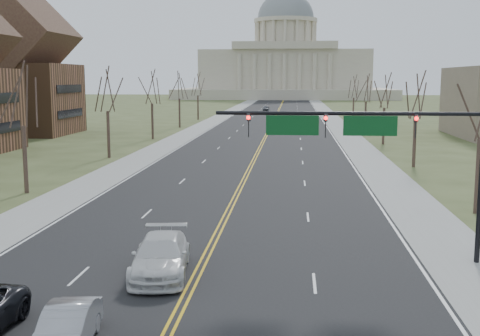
% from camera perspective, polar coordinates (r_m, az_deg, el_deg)
% --- Properties ---
extents(road, '(20.00, 380.00, 0.01)m').
position_cam_1_polar(road, '(124.32, 3.25, 4.62)').
color(road, black).
rests_on(road, ground).
extents(cross_road, '(120.00, 14.00, 0.01)m').
position_cam_1_polar(cross_road, '(22.03, -6.09, -13.86)').
color(cross_road, black).
rests_on(cross_road, ground).
extents(sidewalk_left, '(4.00, 380.00, 0.03)m').
position_cam_1_polar(sidewalk_left, '(125.29, -2.26, 4.67)').
color(sidewalk_left, gray).
rests_on(sidewalk_left, ground).
extents(sidewalk_right, '(4.00, 380.00, 0.03)m').
position_cam_1_polar(sidewalk_right, '(124.50, 8.79, 4.55)').
color(sidewalk_right, gray).
rests_on(sidewalk_right, ground).
extents(center_line, '(0.42, 380.00, 0.01)m').
position_cam_1_polar(center_line, '(124.32, 3.25, 4.63)').
color(center_line, gold).
rests_on(center_line, road).
extents(edge_line_left, '(0.15, 380.00, 0.01)m').
position_cam_1_polar(edge_line_left, '(125.02, -1.26, 4.66)').
color(edge_line_left, silver).
rests_on(edge_line_left, road).
extents(edge_line_right, '(0.15, 380.00, 0.01)m').
position_cam_1_polar(edge_line_right, '(124.38, 7.78, 4.57)').
color(edge_line_right, silver).
rests_on(edge_line_right, road).
extents(capitol, '(90.00, 60.00, 50.00)m').
position_cam_1_polar(capitol, '(263.98, 4.30, 9.74)').
color(capitol, beige).
rests_on(capitol, ground).
extents(signal_mast, '(12.12, 0.44, 7.20)m').
position_cam_1_polar(signal_mast, '(27.80, 12.10, 2.93)').
color(signal_mast, black).
rests_on(signal_mast, ground).
extents(tree_l_0, '(3.96, 3.96, 9.00)m').
position_cam_1_polar(tree_l_0, '(46.33, -19.98, 6.22)').
color(tree_l_0, '#3A2922').
rests_on(tree_l_0, ground).
extents(tree_r_1, '(3.74, 3.74, 8.50)m').
position_cam_1_polar(tree_r_1, '(59.11, 16.38, 6.39)').
color(tree_r_1, '#3A2922').
rests_on(tree_r_1, ground).
extents(tree_l_1, '(3.96, 3.96, 9.00)m').
position_cam_1_polar(tree_l_1, '(65.00, -12.49, 7.04)').
color(tree_l_1, '#3A2922').
rests_on(tree_l_1, ground).
extents(tree_r_2, '(3.74, 3.74, 8.50)m').
position_cam_1_polar(tree_r_2, '(78.82, 13.56, 6.94)').
color(tree_r_2, '#3A2922').
rests_on(tree_r_2, ground).
extents(tree_l_2, '(3.96, 3.96, 9.00)m').
position_cam_1_polar(tree_l_2, '(84.29, -8.37, 7.43)').
color(tree_l_2, '#3A2922').
rests_on(tree_l_2, ground).
extents(tree_r_3, '(3.74, 3.74, 8.50)m').
position_cam_1_polar(tree_r_3, '(98.65, 11.88, 7.26)').
color(tree_r_3, '#3A2922').
rests_on(tree_r_3, ground).
extents(tree_l_3, '(3.96, 3.96, 9.00)m').
position_cam_1_polar(tree_l_3, '(103.84, -5.79, 7.66)').
color(tree_l_3, '#3A2922').
rests_on(tree_l_3, ground).
extents(tree_r_4, '(3.74, 3.74, 8.50)m').
position_cam_1_polar(tree_r_4, '(118.54, 10.75, 7.47)').
color(tree_r_4, '#3A2922').
rests_on(tree_r_4, ground).
extents(tree_l_4, '(3.96, 3.96, 9.00)m').
position_cam_1_polar(tree_l_4, '(123.54, -4.03, 7.81)').
color(tree_l_4, '#3A2922').
rests_on(tree_l_4, ground).
extents(bldg_left_far, '(17.10, 14.28, 23.25)m').
position_cam_1_polar(bldg_left_far, '(97.52, -20.67, 8.65)').
color(bldg_left_far, brown).
rests_on(bldg_left_far, ground).
extents(car_sb_inner_lead, '(1.83, 4.19, 1.34)m').
position_cam_1_polar(car_sb_inner_lead, '(20.05, -16.11, -14.39)').
color(car_sb_inner_lead, '#96979D').
rests_on(car_sb_inner_lead, road).
extents(car_sb_inner_second, '(2.94, 5.90, 1.65)m').
position_cam_1_polar(car_sb_inner_second, '(26.24, -7.53, -8.26)').
color(car_sb_inner_second, silver).
rests_on(car_sb_inner_second, road).
extents(car_far_nb, '(2.50, 4.97, 1.35)m').
position_cam_1_polar(car_far_nb, '(104.06, 4.66, 4.23)').
color(car_far_nb, black).
rests_on(car_far_nb, road).
extents(car_far_sb, '(1.61, 3.99, 1.36)m').
position_cam_1_polar(car_far_sb, '(156.60, 2.48, 5.68)').
color(car_far_sb, '#52555B').
rests_on(car_far_sb, road).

